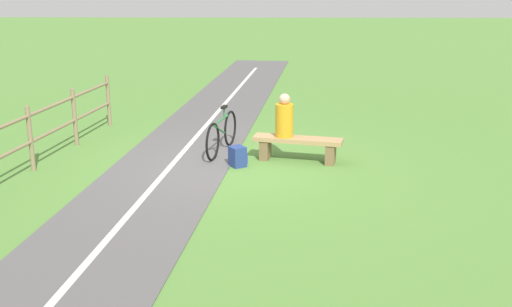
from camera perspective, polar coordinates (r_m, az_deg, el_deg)
The scene contains 7 objects.
ground_plane at distance 10.83m, azimuth -2.23°, elevation -1.19°, with size 80.00×80.00×0.00m, color #548438.
paved_path at distance 7.41m, azimuth -16.06°, elevation -10.40°, with size 2.09×36.00×0.02m, color #565454.
path_centre_line at distance 7.41m, azimuth -16.06°, elevation -10.33°, with size 0.10×32.00×0.00m, color silver.
bench at distance 11.05m, azimuth 3.95°, elevation 0.81°, with size 1.66×0.74×0.45m.
person_seated at distance 10.98m, azimuth 2.69°, elevation 3.35°, with size 0.39×0.39×0.80m.
bicycle at distance 11.56m, azimuth -3.24°, elevation 1.87°, with size 0.47×1.73×0.89m.
backpack at distance 10.77m, azimuth -1.72°, elevation -0.29°, with size 0.36×0.35×0.36m.
Camera 1 is at (-0.61, 10.31, 3.27)m, focal length 42.48 mm.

